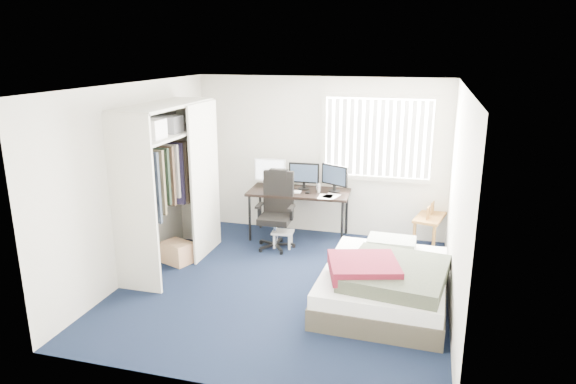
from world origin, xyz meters
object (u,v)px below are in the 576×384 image
(nightstand, at_px, (430,219))
(bed, at_px, (385,281))
(desk, at_px, (300,189))
(office_chair, at_px, (277,218))

(nightstand, height_order, bed, nightstand)
(nightstand, bearing_deg, bed, -104.00)
(desk, height_order, bed, desk)
(nightstand, distance_m, bed, 2.03)
(office_chair, distance_m, nightstand, 2.30)
(bed, bearing_deg, desk, 128.84)
(office_chair, bearing_deg, bed, -38.66)
(nightstand, xyz_separation_m, bed, (-0.49, -1.96, -0.17))
(nightstand, relative_size, bed, 0.41)
(office_chair, xyz_separation_m, nightstand, (2.23, 0.57, -0.01))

